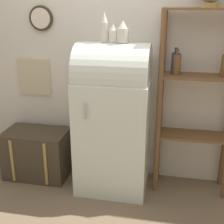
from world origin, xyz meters
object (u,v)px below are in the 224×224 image
Objects in this scene: suitcase_trunk at (37,153)px; vase_center at (113,34)px; vase_left at (104,28)px; vase_right at (123,32)px; refrigerator at (113,117)px.

vase_center is (0.87, -0.05, 1.33)m from suitcase_trunk.
vase_left reaches higher than vase_center.
vase_left is at bearing -2.64° from suitcase_trunk.
suitcase_trunk is 2.53× the size of vase_left.
suitcase_trunk is 1.65m from vase_right.
vase_center is (-0.00, -0.00, 0.81)m from refrigerator.
refrigerator is 0.81m from vase_center.
vase_right is at bearing -2.90° from suitcase_trunk.
refrigerator is 5.60× the size of vase_left.
vase_center reaches higher than suitcase_trunk.
vase_left reaches higher than refrigerator.
vase_right is (0.09, -0.00, 0.01)m from vase_center.
suitcase_trunk is at bearing 177.02° from vase_center.
vase_right reaches higher than suitcase_trunk.
vase_left is at bearing 175.92° from vase_right.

